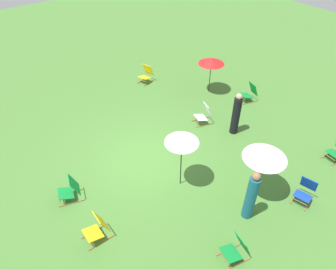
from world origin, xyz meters
TOP-DOWN VIEW (x-y plane):
  - ground_plane at (0.00, 0.00)m, footprint 40.00×40.00m
  - deckchair_0 at (0.22, -2.63)m, footprint 0.67×0.86m
  - deckchair_1 at (1.92, -2.58)m, footprint 0.48×0.76m
  - deckchair_2 at (-4.40, 3.18)m, footprint 0.68×0.87m
  - deckchair_5 at (4.47, 3.02)m, footprint 0.65×0.86m
  - deckchair_6 at (-0.26, 3.20)m, footprint 0.66×0.86m
  - deckchair_7 at (-0.29, 5.89)m, footprint 0.66×0.86m
  - deckchair_8 at (4.56, -0.03)m, footprint 0.61×0.84m
  - umbrella_0 at (-1.89, 4.95)m, footprint 1.14×1.14m
  - umbrella_1 at (1.74, 0.40)m, footprint 1.02×1.02m
  - umbrella_2 at (3.46, 2.01)m, footprint 1.26×1.26m
  - person_0 at (0.89, 3.70)m, footprint 0.32×0.32m
  - person_1 at (3.85, 1.19)m, footprint 0.43×0.43m

SIDE VIEW (x-z plane):
  - ground_plane at x=0.00m, z-range 0.00..0.00m
  - deckchair_0 at x=0.22m, z-range -0.05..0.79m
  - deckchair_1 at x=1.92m, z-range -0.05..0.79m
  - deckchair_2 at x=-4.40m, z-range -0.05..0.79m
  - deckchair_5 at x=4.47m, z-range -0.05..0.79m
  - deckchair_6 at x=-0.26m, z-range -0.05..0.79m
  - deckchair_7 at x=-0.29m, z-range -0.05..0.79m
  - deckchair_8 at x=4.56m, z-range -0.05..0.79m
  - person_0 at x=0.89m, z-range -0.04..1.69m
  - person_1 at x=3.85m, z-range -0.04..1.72m
  - umbrella_0 at x=-1.89m, z-range 0.70..2.37m
  - umbrella_2 at x=3.46m, z-range 0.77..2.59m
  - umbrella_1 at x=1.74m, z-range 0.87..2.88m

